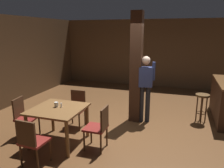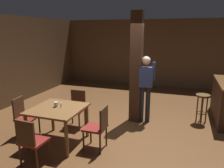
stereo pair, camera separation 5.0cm
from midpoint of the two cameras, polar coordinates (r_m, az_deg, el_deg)
ground_plane at (r=5.48m, az=4.41°, el=-11.40°), size 10.80×10.80×0.00m
wall_back at (r=9.44m, az=11.46°, el=7.83°), size 8.00×0.10×2.80m
pillar at (r=5.56m, az=6.61°, el=4.06°), size 0.28×0.28×2.80m
dining_table at (r=4.70m, az=-13.66°, el=-7.43°), size 1.04×1.04×0.78m
chair_east at (r=4.38m, az=-3.21°, el=-10.82°), size 0.42×0.42×0.89m
chair_south at (r=4.09m, az=-20.08°, el=-13.53°), size 0.44×0.44×0.89m
chair_west at (r=5.26m, az=-21.76°, el=-7.53°), size 0.47×0.47×0.89m
chair_north at (r=5.48m, az=-8.99°, el=-5.83°), size 0.44×0.44×0.89m
napkin_cup at (r=4.71m, az=-14.11°, el=-5.19°), size 0.08×0.08×0.11m
salt_shaker at (r=4.68m, az=-12.87°, el=-5.35°), size 0.03×0.03×0.09m
standing_person at (r=5.58m, az=8.96°, el=-0.16°), size 0.47×0.27×1.72m
bar_counter at (r=6.53m, az=27.17°, el=-3.80°), size 0.56×1.90×1.04m
bar_stool_near at (r=6.07m, az=22.79°, el=-4.29°), size 0.35×0.35×0.75m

